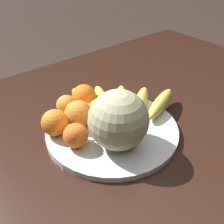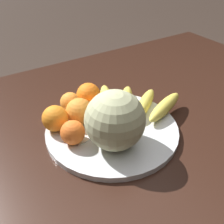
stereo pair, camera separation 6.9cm
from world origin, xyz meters
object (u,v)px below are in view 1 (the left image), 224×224
at_px(orange_mid_center, 84,96).
at_px(orange_back_left, 67,105).
at_px(kitchen_table, 122,154).
at_px(orange_top_small, 99,109).
at_px(orange_back_right, 55,123).
at_px(fruit_bowl, 112,129).
at_px(orange_front_left, 76,135).
at_px(orange_front_right, 78,114).
at_px(melon, 118,120).
at_px(banana_bunch, 121,102).
at_px(produce_tag, 90,138).

relative_size(orange_mid_center, orange_back_left, 1.22).
xyz_separation_m(kitchen_table, orange_top_small, (0.02, -0.08, 0.13)).
bearing_deg(orange_back_right, fruit_bowl, 151.02).
bearing_deg(orange_front_left, orange_front_right, -128.49).
height_order(melon, orange_front_right, melon).
relative_size(melon, orange_mid_center, 2.03).
xyz_separation_m(melon, orange_top_small, (-0.03, -0.12, -0.04)).
height_order(kitchen_table, orange_back_right, orange_back_right).
bearing_deg(orange_front_left, kitchen_table, 170.39).
height_order(banana_bunch, orange_top_small, orange_top_small).
bearing_deg(kitchen_table, orange_front_right, -46.10).
relative_size(orange_back_left, produce_tag, 0.69).
xyz_separation_m(kitchen_table, orange_back_right, (0.15, -0.10, 0.14)).
height_order(orange_front_left, produce_tag, orange_front_left).
height_order(orange_front_right, orange_back_left, orange_front_right).
height_order(fruit_bowl, produce_tag, produce_tag).
bearing_deg(orange_top_small, orange_front_left, 26.76).
xyz_separation_m(melon, banana_bunch, (-0.12, -0.12, -0.05)).
xyz_separation_m(orange_front_left, orange_back_left, (-0.05, -0.13, -0.00)).
xyz_separation_m(orange_front_right, produce_tag, (0.01, 0.07, -0.04)).
height_order(kitchen_table, banana_bunch, banana_bunch).
distance_m(orange_front_left, orange_top_small, 0.13).
relative_size(banana_bunch, produce_tag, 3.45).
bearing_deg(orange_back_right, melon, 126.71).
bearing_deg(melon, orange_back_right, -53.29).
bearing_deg(banana_bunch, kitchen_table, -178.13).
distance_m(melon, orange_top_small, 0.13).
bearing_deg(orange_back_right, produce_tag, 128.27).
xyz_separation_m(orange_back_left, produce_tag, (0.01, 0.13, -0.03)).
xyz_separation_m(banana_bunch, produce_tag, (0.16, 0.06, -0.02)).
distance_m(banana_bunch, orange_back_left, 0.16).
bearing_deg(banana_bunch, orange_back_right, 125.90).
height_order(melon, orange_front_left, melon).
bearing_deg(orange_mid_center, orange_back_right, 23.70).
bearing_deg(orange_front_right, produce_tag, 82.18).
relative_size(orange_mid_center, orange_top_small, 1.21).
xyz_separation_m(melon, orange_back_right, (0.10, -0.14, -0.04)).
xyz_separation_m(orange_front_right, orange_back_right, (0.07, -0.01, -0.00)).
height_order(orange_back_right, orange_top_small, orange_back_right).
height_order(orange_mid_center, produce_tag, orange_mid_center).
distance_m(melon, banana_bunch, 0.17).
relative_size(orange_front_left, produce_tag, 0.72).
bearing_deg(fruit_bowl, melon, 63.30).
bearing_deg(orange_back_left, orange_back_right, 39.57).
bearing_deg(orange_top_small, produce_tag, 38.96).
distance_m(fruit_bowl, orange_mid_center, 0.14).
relative_size(kitchen_table, orange_top_small, 26.75).
xyz_separation_m(fruit_bowl, produce_tag, (0.07, 0.00, 0.01)).
relative_size(orange_front_right, orange_back_left, 1.26).
relative_size(kitchen_table, orange_mid_center, 22.02).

